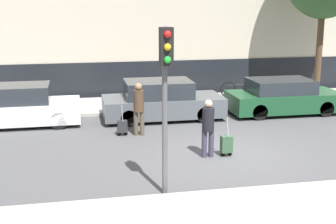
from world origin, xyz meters
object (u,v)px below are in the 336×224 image
object	(u,v)px
pedestrian_left	(139,106)
traffic_light	(166,79)
parked_car_0	(22,107)
pedestrian_right	(208,125)
parked_bicycle	(239,89)
parked_car_1	(162,101)
trolley_left	(122,126)
trolley_right	(226,144)
parked_car_2	(283,97)

from	to	relation	value
pedestrian_left	traffic_light	bearing A→B (deg)	-83.55
parked_car_0	pedestrian_left	xyz separation A→B (m)	(3.89, -2.07, 0.32)
pedestrian_left	pedestrian_right	world-z (taller)	pedestrian_left
pedestrian_left	parked_bicycle	xyz separation A→B (m)	(5.17, 4.73, -0.51)
parked_car_1	traffic_light	world-z (taller)	traffic_light
pedestrian_left	parked_car_0	bearing A→B (deg)	159.18
pedestrian_left	trolley_left	bearing A→B (deg)	-179.92
trolley_right	traffic_light	bearing A→B (deg)	-132.85
pedestrian_right	parked_car_1	bearing A→B (deg)	-80.80
pedestrian_right	trolley_right	size ratio (longest dim) A/B	1.46
parked_bicycle	trolley_right	bearing A→B (deg)	-112.26
pedestrian_right	trolley_right	world-z (taller)	pedestrian_right
pedestrian_left	traffic_light	size ratio (longest dim) A/B	0.46
traffic_light	parked_car_1	bearing A→B (deg)	80.31
parked_car_1	parked_car_2	world-z (taller)	parked_car_1
pedestrian_left	traffic_light	distance (m)	5.29
pedestrian_left	traffic_light	xyz separation A→B (m)	(-0.07, -5.01, 1.72)
pedestrian_right	parked_bicycle	bearing A→B (deg)	-112.83
parked_car_1	parked_car_2	distance (m)	4.84
parked_bicycle	pedestrian_right	bearing A→B (deg)	-115.94
pedestrian_left	trolley_left	size ratio (longest dim) A/B	1.68
trolley_right	parked_bicycle	bearing A→B (deg)	67.74
parked_car_0	trolley_left	distance (m)	3.92
parked_car_2	trolley_left	world-z (taller)	parked_car_2
parked_car_1	pedestrian_left	size ratio (longest dim) A/B	2.55
pedestrian_left	parked_bicycle	bearing A→B (deg)	49.70
traffic_light	parked_bicycle	distance (m)	11.28
trolley_right	parked_bicycle	size ratio (longest dim) A/B	0.64
parked_car_2	traffic_light	world-z (taller)	traffic_light
pedestrian_right	traffic_light	bearing A→B (deg)	58.46
parked_car_2	trolley_right	world-z (taller)	parked_car_2
parked_car_0	traffic_light	distance (m)	8.30
parked_car_1	parked_bicycle	distance (m)	4.87
pedestrian_left	trolley_right	xyz separation A→B (m)	(2.17, -2.60, -0.64)
parked_car_0	parked_car_1	world-z (taller)	parked_car_1
parked_bicycle	parked_car_1	bearing A→B (deg)	-146.05
trolley_left	traffic_light	xyz separation A→B (m)	(0.48, -5.07, 2.41)
trolley_left	pedestrian_right	world-z (taller)	pedestrian_right
pedestrian_left	trolley_left	xyz separation A→B (m)	(-0.55, 0.07, -0.69)
trolley_left	traffic_light	distance (m)	5.64
parked_car_2	pedestrian_left	size ratio (longest dim) A/B	2.48
parked_car_2	trolley_left	bearing A→B (deg)	-163.82
parked_car_2	traffic_light	distance (m)	9.45
pedestrian_left	parked_bicycle	distance (m)	7.02
pedestrian_right	parked_car_2	bearing A→B (deg)	-130.79
trolley_left	trolley_right	world-z (taller)	trolley_right
trolley_left	parked_car_2	bearing A→B (deg)	16.18
parked_car_2	trolley_right	size ratio (longest dim) A/B	3.81
parked_car_1	traffic_light	distance (m)	7.41
trolley_left	parked_bicycle	bearing A→B (deg)	39.22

